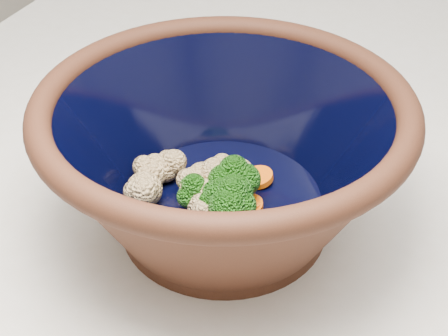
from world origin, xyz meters
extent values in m
cylinder|color=black|center=(-0.10, -0.10, 0.91)|extent=(0.20, 0.20, 0.01)
torus|color=black|center=(-0.10, -0.10, 1.04)|extent=(0.34, 0.34, 0.02)
cylinder|color=black|center=(-0.10, -0.10, 0.93)|extent=(0.19, 0.19, 0.00)
cylinder|color=#608442|center=(-0.08, -0.13, 0.94)|extent=(0.01, 0.01, 0.02)
ellipsoid|color=#266E15|center=(-0.08, -0.13, 0.97)|extent=(0.04, 0.04, 0.04)
cylinder|color=#608442|center=(-0.09, -0.10, 0.94)|extent=(0.01, 0.01, 0.02)
ellipsoid|color=#266E15|center=(-0.09, -0.10, 0.97)|extent=(0.04, 0.04, 0.04)
cylinder|color=#608442|center=(-0.10, -0.13, 0.94)|extent=(0.01, 0.01, 0.02)
ellipsoid|color=#266E15|center=(-0.10, -0.13, 0.96)|extent=(0.04, 0.04, 0.03)
cylinder|color=#608442|center=(-0.12, -0.13, 0.94)|extent=(0.01, 0.01, 0.02)
ellipsoid|color=#266E15|center=(-0.12, -0.13, 0.96)|extent=(0.04, 0.04, 0.03)
sphere|color=beige|center=(-0.16, -0.10, 0.95)|extent=(0.03, 0.03, 0.03)
sphere|color=beige|center=(-0.11, -0.10, 0.95)|extent=(0.03, 0.03, 0.03)
sphere|color=beige|center=(-0.17, -0.11, 0.95)|extent=(0.03, 0.03, 0.03)
sphere|color=beige|center=(-0.12, -0.11, 0.95)|extent=(0.03, 0.03, 0.03)
sphere|color=beige|center=(-0.10, -0.08, 0.95)|extent=(0.03, 0.03, 0.03)
sphere|color=beige|center=(-0.10, -0.09, 0.95)|extent=(0.03, 0.03, 0.03)
sphere|color=beige|center=(-0.17, -0.13, 0.95)|extent=(0.03, 0.03, 0.03)
sphere|color=beige|center=(-0.06, -0.17, 0.95)|extent=(0.03, 0.03, 0.03)
sphere|color=beige|center=(-0.12, -0.10, 0.95)|extent=(0.03, 0.03, 0.03)
sphere|color=beige|center=(-0.11, -0.12, 0.95)|extent=(0.03, 0.03, 0.03)
sphere|color=beige|center=(-0.11, -0.14, 0.95)|extent=(0.03, 0.03, 0.03)
cylinder|color=orange|center=(-0.11, -0.09, 0.94)|extent=(0.03, 0.03, 0.01)
cylinder|color=orange|center=(-0.08, -0.11, 0.94)|extent=(0.03, 0.03, 0.01)
cylinder|color=orange|center=(-0.08, -0.07, 0.94)|extent=(0.03, 0.03, 0.01)
cylinder|color=orange|center=(-0.11, -0.13, 0.94)|extent=(0.03, 0.03, 0.01)
cylinder|color=orange|center=(-0.07, -0.11, 0.94)|extent=(0.03, 0.03, 0.01)
camera|label=1|loc=(0.06, -0.53, 1.32)|focal=50.00mm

